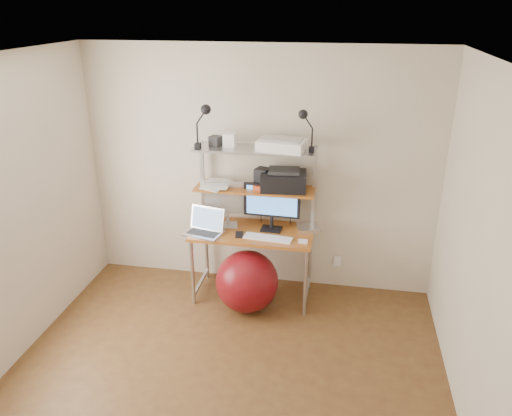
{
  "coord_description": "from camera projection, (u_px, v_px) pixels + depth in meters",
  "views": [
    {
      "loc": [
        0.83,
        -2.96,
        2.85
      ],
      "look_at": [
        0.09,
        1.15,
        1.11
      ],
      "focal_mm": 35.0,
      "sensor_mm": 36.0,
      "label": 1
    }
  ],
  "objects": [
    {
      "name": "room",
      "position": [
        214.0,
        251.0,
        3.44
      ],
      "size": [
        3.6,
        3.6,
        3.6
      ],
      "color": "brown",
      "rests_on": "ground"
    },
    {
      "name": "computer_desk",
      "position": [
        254.0,
        209.0,
        4.92
      ],
      "size": [
        1.2,
        0.6,
        1.57
      ],
      "color": "#B25C22",
      "rests_on": "ground"
    },
    {
      "name": "wall_outlet",
      "position": [
        337.0,
        261.0,
        5.29
      ],
      "size": [
        0.08,
        0.01,
        0.12
      ],
      "primitive_type": "cube",
      "color": "white",
      "rests_on": "room"
    },
    {
      "name": "monitor_silver",
      "position": [
        227.0,
        201.0,
        4.98
      ],
      "size": [
        0.44,
        0.2,
        0.5
      ],
      "rotation": [
        0.0,
        0.0,
        0.25
      ],
      "color": "#B6B6BB",
      "rests_on": "desktop"
    },
    {
      "name": "monitor_black",
      "position": [
        272.0,
        203.0,
        4.88
      ],
      "size": [
        0.56,
        0.17,
        0.56
      ],
      "rotation": [
        0.0,
        0.0,
        -0.04
      ],
      "color": "black",
      "rests_on": "desktop"
    },
    {
      "name": "laptop",
      "position": [
        205.0,
        228.0,
        4.89
      ],
      "size": [
        0.41,
        0.36,
        0.31
      ],
      "rotation": [
        0.0,
        0.0,
        -0.22
      ],
      "color": "silver",
      "rests_on": "desktop"
    },
    {
      "name": "keyboard",
      "position": [
        268.0,
        238.0,
        4.79
      ],
      "size": [
        0.48,
        0.18,
        0.01
      ],
      "primitive_type": "cube",
      "rotation": [
        0.0,
        0.0,
        -0.11
      ],
      "color": "white",
      "rests_on": "desktop"
    },
    {
      "name": "mouse",
      "position": [
        303.0,
        241.0,
        4.7
      ],
      "size": [
        0.09,
        0.06,
        0.02
      ],
      "primitive_type": "cube",
      "rotation": [
        0.0,
        0.0,
        0.03
      ],
      "color": "white",
      "rests_on": "desktop"
    },
    {
      "name": "mac_mini",
      "position": [
        308.0,
        228.0,
        4.96
      ],
      "size": [
        0.26,
        0.26,
        0.04
      ],
      "primitive_type": "cube",
      "rotation": [
        0.0,
        0.0,
        0.27
      ],
      "color": "silver",
      "rests_on": "desktop"
    },
    {
      "name": "phone",
      "position": [
        239.0,
        235.0,
        4.86
      ],
      "size": [
        0.1,
        0.15,
        0.01
      ],
      "primitive_type": "cube",
      "rotation": [
        0.0,
        0.0,
        0.17
      ],
      "color": "black",
      "rests_on": "desktop"
    },
    {
      "name": "printer",
      "position": [
        284.0,
        180.0,
        4.83
      ],
      "size": [
        0.46,
        0.33,
        0.21
      ],
      "rotation": [
        0.0,
        0.0,
        0.08
      ],
      "color": "black",
      "rests_on": "mid_shelf"
    },
    {
      "name": "nas_cube",
      "position": [
        263.0,
        178.0,
        4.88
      ],
      "size": [
        0.17,
        0.17,
        0.19
      ],
      "primitive_type": "cube",
      "rotation": [
        0.0,
        0.0,
        -0.32
      ],
      "color": "black",
      "rests_on": "mid_shelf"
    },
    {
      "name": "red_box",
      "position": [
        263.0,
        188.0,
        4.83
      ],
      "size": [
        0.19,
        0.16,
        0.05
      ],
      "primitive_type": "cube",
      "rotation": [
        0.0,
        0.0,
        -0.34
      ],
      "color": "#C94320",
      "rests_on": "mid_shelf"
    },
    {
      "name": "scanner",
      "position": [
        282.0,
        145.0,
        4.67
      ],
      "size": [
        0.48,
        0.35,
        0.11
      ],
      "rotation": [
        0.0,
        0.0,
        -0.16
      ],
      "color": "white",
      "rests_on": "top_shelf"
    },
    {
      "name": "box_white",
      "position": [
        230.0,
        140.0,
        4.78
      ],
      "size": [
        0.12,
        0.1,
        0.13
      ],
      "primitive_type": "cube",
      "rotation": [
        0.0,
        0.0,
        -0.06
      ],
      "color": "white",
      "rests_on": "top_shelf"
    },
    {
      "name": "box_grey",
      "position": [
        215.0,
        141.0,
        4.81
      ],
      "size": [
        0.13,
        0.13,
        0.1
      ],
      "primitive_type": "cube",
      "rotation": [
        0.0,
        0.0,
        -0.34
      ],
      "color": "#2A2A2C",
      "rests_on": "top_shelf"
    },
    {
      "name": "clip_lamp_left",
      "position": [
        204.0,
        117.0,
        4.61
      ],
      "size": [
        0.17,
        0.09,
        0.43
      ],
      "color": "black",
      "rests_on": "top_shelf"
    },
    {
      "name": "clip_lamp_right",
      "position": [
        305.0,
        121.0,
        4.53
      ],
      "size": [
        0.16,
        0.09,
        0.4
      ],
      "color": "black",
      "rests_on": "top_shelf"
    },
    {
      "name": "exercise_ball",
      "position": [
        247.0,
        281.0,
        4.89
      ],
      "size": [
        0.62,
        0.62,
        0.62
      ],
      "primitive_type": "sphere",
      "color": "maroon",
      "rests_on": "floor"
    },
    {
      "name": "paper_stack",
      "position": [
        216.0,
        184.0,
        4.97
      ],
      "size": [
        0.36,
        0.4,
        0.02
      ],
      "color": "white",
      "rests_on": "mid_shelf"
    }
  ]
}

